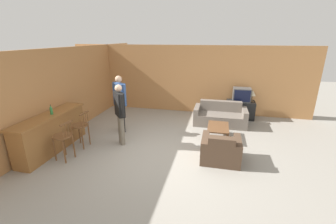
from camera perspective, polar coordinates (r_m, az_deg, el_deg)
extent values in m
plane|color=gray|center=(5.91, -1.15, -10.69)|extent=(24.00, 24.00, 0.00)
cube|color=#B27A47|center=(8.93, 4.58, 8.27)|extent=(9.40, 0.08, 2.60)
cube|color=#B27A47|center=(7.95, -22.23, 5.67)|extent=(0.08, 8.70, 2.60)
cube|color=brown|center=(6.67, -27.37, -4.87)|extent=(0.47, 2.20, 0.94)
cube|color=brown|center=(6.51, -28.01, -0.84)|extent=(0.55, 2.26, 0.05)
cylinder|color=brown|center=(5.99, -25.26, -5.51)|extent=(0.50, 0.50, 0.04)
cylinder|color=brown|center=(6.31, -24.82, -7.45)|extent=(0.04, 0.04, 0.61)
cylinder|color=brown|center=(6.14, -26.86, -8.51)|extent=(0.04, 0.04, 0.61)
cylinder|color=brown|center=(6.11, -22.82, -8.04)|extent=(0.04, 0.04, 0.61)
cylinder|color=brown|center=(5.92, -24.87, -9.18)|extent=(0.04, 0.04, 0.61)
cylinder|color=brown|center=(5.88, -23.34, -3.78)|extent=(0.02, 0.02, 0.32)
cylinder|color=brown|center=(5.82, -23.94, -4.07)|extent=(0.02, 0.02, 0.32)
cylinder|color=brown|center=(5.77, -24.54, -4.37)|extent=(0.02, 0.02, 0.32)
cylinder|color=brown|center=(5.71, -25.16, -4.67)|extent=(0.02, 0.02, 0.32)
cube|color=brown|center=(5.73, -24.47, -2.59)|extent=(0.09, 0.37, 0.04)
cylinder|color=brown|center=(6.51, -21.55, -3.14)|extent=(0.45, 0.45, 0.04)
cylinder|color=brown|center=(6.82, -21.55, -5.07)|extent=(0.04, 0.04, 0.61)
cylinder|color=brown|center=(6.60, -23.06, -6.06)|extent=(0.04, 0.04, 0.61)
cylinder|color=brown|center=(6.66, -19.40, -5.41)|extent=(0.04, 0.04, 0.61)
cylinder|color=brown|center=(6.43, -20.88, -6.44)|extent=(0.04, 0.04, 0.61)
cylinder|color=brown|center=(6.44, -19.74, -1.42)|extent=(0.02, 0.02, 0.32)
cylinder|color=brown|center=(6.38, -20.16, -1.67)|extent=(0.02, 0.02, 0.32)
cylinder|color=brown|center=(6.31, -20.60, -1.94)|extent=(0.02, 0.02, 0.32)
cylinder|color=brown|center=(6.24, -21.04, -2.20)|extent=(0.02, 0.02, 0.32)
cube|color=brown|center=(6.29, -20.56, -0.30)|extent=(0.05, 0.37, 0.04)
cube|color=#70665B|center=(7.95, 13.02, -1.72)|extent=(1.43, 0.87, 0.40)
cube|color=#70665B|center=(8.14, 13.23, 1.56)|extent=(1.43, 0.22, 0.36)
cube|color=#70665B|center=(7.94, 7.33, -0.63)|extent=(0.16, 0.87, 0.59)
cube|color=#70665B|center=(7.97, 18.80, -1.44)|extent=(0.16, 0.87, 0.59)
cube|color=#4C3828|center=(5.73, 13.15, -9.99)|extent=(0.61, 0.83, 0.40)
cube|color=#4C3828|center=(5.29, 13.43, -8.02)|extent=(0.61, 0.22, 0.34)
cube|color=#4C3828|center=(5.71, 17.12, -9.39)|extent=(0.16, 0.83, 0.58)
cube|color=#4C3828|center=(5.68, 9.32, -8.87)|extent=(0.16, 0.83, 0.58)
cube|color=brown|center=(6.80, 12.64, -3.71)|extent=(0.60, 0.92, 0.04)
cube|color=brown|center=(6.49, 10.14, -6.49)|extent=(0.06, 0.06, 0.35)
cube|color=brown|center=(6.49, 14.79, -6.81)|extent=(0.06, 0.06, 0.35)
cube|color=brown|center=(7.26, 10.51, -3.72)|extent=(0.06, 0.06, 0.35)
cube|color=brown|center=(7.27, 14.65, -4.01)|extent=(0.06, 0.06, 0.35)
cube|color=black|center=(8.72, 17.85, 0.57)|extent=(1.00, 0.53, 0.65)
cube|color=#4C4C4C|center=(8.57, 18.22, 4.21)|extent=(0.62, 0.44, 0.49)
cube|color=black|center=(8.36, 18.34, 3.84)|extent=(0.55, 0.01, 0.42)
cylinder|color=#2D7F3D|center=(6.48, -27.51, 0.19)|extent=(0.07, 0.07, 0.17)
cone|color=#2D7F3D|center=(6.45, -27.66, 1.20)|extent=(0.06, 0.06, 0.07)
cylinder|color=black|center=(6.44, -27.72, 1.57)|extent=(0.02, 0.02, 0.02)
cylinder|color=brown|center=(8.67, 20.46, 2.53)|extent=(0.16, 0.16, 0.02)
cylinder|color=brown|center=(8.64, 20.55, 3.27)|extent=(0.03, 0.03, 0.21)
cone|color=beige|center=(8.59, 20.70, 4.54)|extent=(0.23, 0.23, 0.19)
cylinder|color=black|center=(7.30, -12.14, -1.48)|extent=(0.13, 0.13, 0.88)
cylinder|color=black|center=(7.18, -11.43, -1.76)|extent=(0.13, 0.13, 0.88)
cube|color=#335189|center=(7.01, -12.21, 4.41)|extent=(0.46, 0.36, 0.69)
cylinder|color=#335189|center=(7.20, -13.35, 4.92)|extent=(0.09, 0.09, 0.64)
cylinder|color=#335189|center=(6.82, -11.04, 4.33)|extent=(0.09, 0.09, 0.64)
sphere|color=tan|center=(6.92, -12.47, 8.17)|extent=(0.20, 0.20, 0.20)
cylinder|color=#756B5B|center=(6.35, -11.56, -4.73)|extent=(0.13, 0.13, 0.83)
cylinder|color=#756B5B|center=(6.48, -11.97, -4.27)|extent=(0.13, 0.13, 0.83)
cube|color=black|center=(6.17, -12.22, 1.91)|extent=(0.41, 0.43, 0.66)
cylinder|color=black|center=(5.94, -11.57, 1.59)|extent=(0.08, 0.08, 0.61)
cylinder|color=black|center=(6.37, -12.86, 2.65)|extent=(0.08, 0.08, 0.61)
sphere|color=tan|center=(6.06, -12.50, 5.94)|extent=(0.19, 0.19, 0.19)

